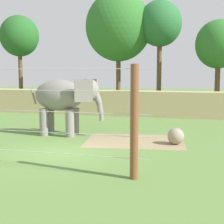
# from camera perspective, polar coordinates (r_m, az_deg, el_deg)

# --- Properties ---
(ground_plane) EXTENTS (120.00, 120.00, 0.00)m
(ground_plane) POSITION_cam_1_polar(r_m,az_deg,el_deg) (13.83, -8.90, -6.92)
(ground_plane) COLOR #5B7F3D
(dirt_patch) EXTENTS (5.12, 4.08, 0.01)m
(dirt_patch) POSITION_cam_1_polar(r_m,az_deg,el_deg) (15.85, 4.01, -5.07)
(dirt_patch) COLOR #937F5B
(dirt_patch) RESTS_ON ground
(embankment_wall) EXTENTS (36.00, 1.80, 1.91)m
(embankment_wall) POSITION_cam_1_polar(r_m,az_deg,el_deg) (25.49, 2.56, 1.59)
(embankment_wall) COLOR tan
(embankment_wall) RESTS_ON ground
(elephant) EXTENTS (4.04, 1.70, 2.99)m
(elephant) POSITION_cam_1_polar(r_m,az_deg,el_deg) (17.21, -8.27, 2.46)
(elephant) COLOR gray
(elephant) RESTS_ON ground
(enrichment_ball) EXTENTS (0.77, 0.77, 0.77)m
(enrichment_ball) POSITION_cam_1_polar(r_m,az_deg,el_deg) (15.30, 11.11, -4.17)
(enrichment_ball) COLOR gray
(enrichment_ball) RESTS_ON ground
(cable_fence) EXTENTS (8.22, 0.25, 3.54)m
(cable_fence) POSITION_cam_1_polar(r_m,az_deg,el_deg) (11.19, -14.53, -1.01)
(cable_fence) COLOR brown
(cable_fence) RESTS_ON ground
(tree_left_of_centre) EXTENTS (4.18, 4.18, 9.48)m
(tree_left_of_centre) POSITION_cam_1_polar(r_m,az_deg,el_deg) (37.45, -15.92, 12.59)
(tree_left_of_centre) COLOR brown
(tree_left_of_centre) RESTS_ON ground
(tree_behind_wall) EXTENTS (3.96, 3.96, 7.83)m
(tree_behind_wall) POSITION_cam_1_polar(r_m,az_deg,el_deg) (29.88, 18.20, 11.15)
(tree_behind_wall) COLOR brown
(tree_behind_wall) RESTS_ON ground
(tree_right_of_centre) EXTENTS (6.29, 6.29, 11.01)m
(tree_right_of_centre) POSITION_cam_1_polar(r_m,az_deg,el_deg) (32.16, 1.14, 14.69)
(tree_right_of_centre) COLOR brown
(tree_right_of_centre) RESTS_ON ground
(tree_far_right) EXTENTS (4.03, 4.03, 9.95)m
(tree_far_right) POSITION_cam_1_polar(r_m,az_deg,el_deg) (31.35, 8.39, 14.95)
(tree_far_right) COLOR brown
(tree_far_right) RESTS_ON ground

